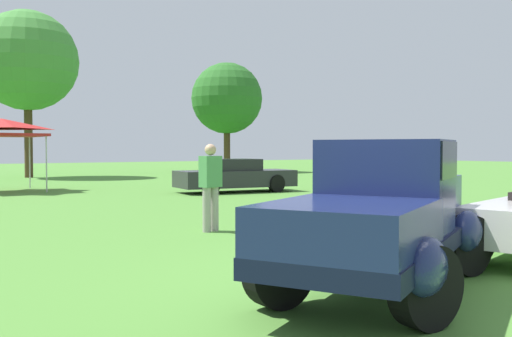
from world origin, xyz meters
The scene contains 7 objects.
ground_plane centered at (0.00, 0.00, 0.00)m, with size 120.00×120.00×0.00m, color #4C8433.
feature_pickup_truck centered at (-0.15, -0.28, 0.86)m, with size 4.34×3.22×1.70m.
show_car_charcoal centered at (6.34, 13.11, 0.60)m, with size 4.50×2.24×1.22m.
spectator_near_truck centered at (0.56, 4.85, 0.91)m, with size 0.44×0.32×1.69m.
canopy_tent_center_field centered at (-0.67, 18.14, 2.42)m, with size 2.80×2.80×2.71m.
treeline_mid_left centered at (2.65, 28.53, 6.40)m, with size 5.47×5.47×9.15m.
treeline_center centered at (15.64, 28.83, 5.00)m, with size 4.82×4.82×7.43m.
Camera 1 is at (-4.99, -4.81, 1.60)m, focal length 40.60 mm.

